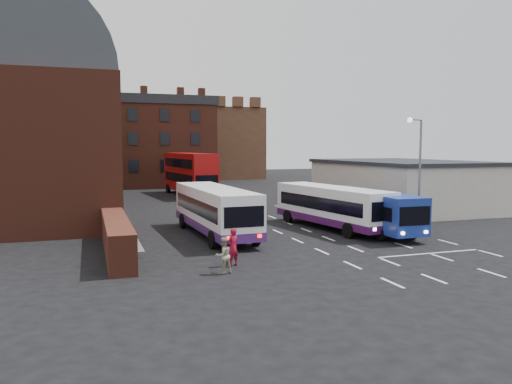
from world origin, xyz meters
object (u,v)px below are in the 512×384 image
object	(u,v)px
bus_white_outbound	(215,207)
street_lamp	(418,164)
pedestrian_red	(233,247)
bus_white_inbound	(332,204)
bus_blue	(370,208)
bus_red_double	(189,173)
pedestrian_beige	(223,255)

from	to	relation	value
bus_white_outbound	street_lamp	distance (m)	13.14
bus_white_outbound	pedestrian_red	size ratio (longest dim) A/B	6.24
bus_white_inbound	bus_blue	distance (m)	2.54
bus_white_inbound	bus_white_outbound	bearing A→B (deg)	-9.33
bus_white_outbound	bus_white_inbound	world-z (taller)	bus_white_outbound
bus_white_outbound	bus_red_double	distance (m)	25.92
street_lamp	pedestrian_red	distance (m)	14.97
bus_white_inbound	bus_blue	xyz separation A→B (m)	(1.79, -1.79, -0.11)
pedestrian_beige	bus_white_outbound	bearing A→B (deg)	-120.26
bus_blue	pedestrian_beige	distance (m)	13.79
bus_white_outbound	pedestrian_red	xyz separation A→B (m)	(-1.12, -7.96, -0.87)
bus_red_double	bus_white_inbound	bearing A→B (deg)	93.91
pedestrian_red	pedestrian_beige	bearing A→B (deg)	29.57
bus_white_inbound	bus_red_double	bearing A→B (deg)	-89.05
bus_white_outbound	street_lamp	world-z (taller)	street_lamp
street_lamp	pedestrian_red	world-z (taller)	street_lamp
bus_red_double	pedestrian_red	distance (m)	33.98
pedestrian_beige	pedestrian_red	bearing A→B (deg)	-141.33
street_lamp	pedestrian_beige	distance (m)	16.10
bus_red_double	street_lamp	xyz separation A→B (m)	(9.08, -28.61, 1.86)
bus_red_double	pedestrian_beige	distance (m)	35.27
bus_white_inbound	pedestrian_beige	xyz separation A→B (m)	(-9.87, -9.11, -0.87)
bus_white_outbound	bus_red_double	size ratio (longest dim) A/B	0.91
bus_blue	pedestrian_beige	world-z (taller)	bus_blue
bus_red_double	street_lamp	world-z (taller)	street_lamp
pedestrian_red	pedestrian_beige	distance (m)	1.42
bus_white_outbound	bus_blue	bearing A→B (deg)	-12.89
bus_red_double	street_lamp	distance (m)	30.08
bus_white_inbound	pedestrian_red	xyz separation A→B (m)	(-9.11, -7.92, -0.78)
bus_white_inbound	pedestrian_red	bearing A→B (deg)	31.96
pedestrian_red	bus_white_inbound	bearing A→B (deg)	-166.70
bus_white_outbound	bus_white_inbound	size ratio (longest dim) A/B	1.04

